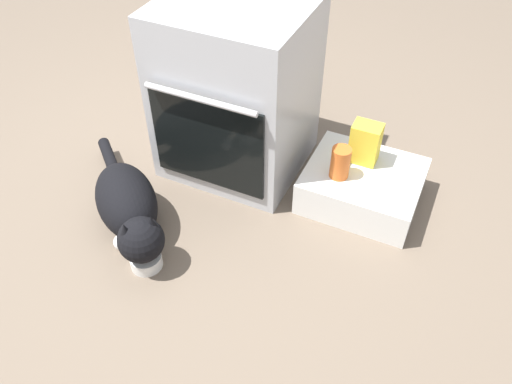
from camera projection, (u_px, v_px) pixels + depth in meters
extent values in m
plane|color=#6B5B4C|center=(183.00, 219.00, 2.19)|extent=(8.00, 8.00, 0.00)
cube|color=#B7BABF|center=(237.00, 90.00, 2.22)|extent=(0.59, 0.54, 0.77)
cube|color=black|center=(207.00, 144.00, 2.11)|extent=(0.50, 0.01, 0.42)
cylinder|color=silver|center=(199.00, 99.00, 1.93)|extent=(0.47, 0.02, 0.02)
cube|color=white|center=(362.00, 186.00, 2.23)|extent=(0.48, 0.41, 0.16)
cylinder|color=white|center=(146.00, 261.00, 2.00)|extent=(0.12, 0.12, 0.05)
sphere|color=brown|center=(145.00, 257.00, 1.99)|extent=(0.07, 0.07, 0.07)
ellipsoid|color=black|center=(126.00, 200.00, 2.09)|extent=(0.46, 0.44, 0.23)
sphere|color=black|center=(141.00, 240.00, 1.91)|extent=(0.18, 0.18, 0.18)
cone|color=black|center=(152.00, 224.00, 1.88)|extent=(0.06, 0.06, 0.08)
cone|color=black|center=(125.00, 232.00, 1.85)|extent=(0.06, 0.06, 0.08)
cylinder|color=black|center=(111.00, 162.00, 2.35)|extent=(0.29, 0.26, 0.07)
sphere|color=silver|center=(153.00, 232.00, 2.10)|extent=(0.07, 0.07, 0.07)
sphere|color=silver|center=(122.00, 242.00, 2.06)|extent=(0.07, 0.07, 0.07)
cube|color=yellow|center=(365.00, 143.00, 2.17)|extent=(0.12, 0.09, 0.18)
cylinder|color=#D16023|center=(340.00, 163.00, 2.11)|extent=(0.08, 0.08, 0.14)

